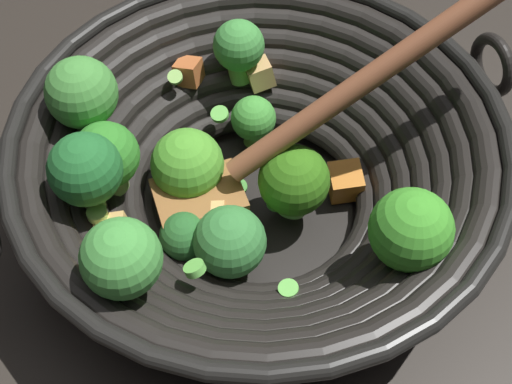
{
  "coord_description": "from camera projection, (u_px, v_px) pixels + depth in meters",
  "views": [
    {
      "loc": [
        0.2,
        0.29,
        0.51
      ],
      "look_at": [
        0.0,
        -0.0,
        0.03
      ],
      "focal_mm": 50.56,
      "sensor_mm": 36.0,
      "label": 1
    }
  ],
  "objects": [
    {
      "name": "wok",
      "position": [
        255.0,
        166.0,
        0.57
      ],
      "size": [
        0.42,
        0.39,
        0.23
      ],
      "color": "black",
      "rests_on": "ground"
    },
    {
      "name": "ground_plane",
      "position": [
        259.0,
        214.0,
        0.62
      ],
      "size": [
        4.0,
        4.0,
        0.0
      ],
      "primitive_type": "plane",
      "color": "#28231E"
    }
  ]
}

